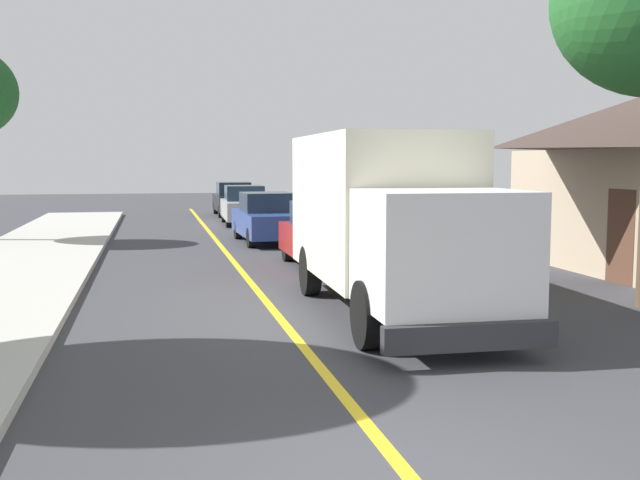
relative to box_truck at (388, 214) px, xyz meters
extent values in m
cube|color=gold|center=(-2.00, 2.82, -1.76)|extent=(0.16, 56.00, 0.01)
cube|color=#F2EDCC|center=(0.01, 0.73, 0.13)|extent=(2.50, 5.05, 2.60)
cube|color=white|center=(-0.06, -2.77, -0.32)|extent=(2.32, 2.05, 1.70)
cube|color=#1E2D3D|center=(-0.07, -3.67, 0.06)|extent=(2.04, 0.12, 0.75)
cube|color=#2D2D33|center=(-0.08, -3.85, -1.35)|extent=(2.40, 0.25, 0.36)
cylinder|color=black|center=(1.00, -2.59, -1.27)|extent=(0.32, 1.01, 1.00)
cylinder|color=black|center=(-1.10, -2.54, -1.27)|extent=(0.32, 1.01, 1.00)
cylinder|color=black|center=(1.09, 1.96, -1.27)|extent=(0.32, 1.01, 1.00)
cylinder|color=black|center=(-1.01, 2.01, -1.27)|extent=(0.32, 1.01, 1.00)
cube|color=maroon|center=(0.24, 5.86, -1.12)|extent=(1.80, 4.40, 0.76)
cube|color=#1E2D3D|center=(0.24, 6.01, -0.42)|extent=(1.59, 1.80, 0.64)
cylinder|color=black|center=(1.03, 4.46, -1.45)|extent=(0.22, 0.64, 0.64)
cylinder|color=black|center=(-0.55, 4.46, -1.45)|extent=(0.22, 0.64, 0.64)
cylinder|color=black|center=(1.03, 7.27, -1.45)|extent=(0.22, 0.64, 0.64)
cylinder|color=black|center=(-0.55, 7.27, -1.45)|extent=(0.22, 0.64, 0.64)
cube|color=#2D4793|center=(-0.37, 12.10, -1.12)|extent=(1.95, 4.46, 0.76)
cube|color=#1E2D3D|center=(-0.37, 12.25, -0.42)|extent=(1.65, 1.85, 0.64)
cylinder|color=black|center=(0.47, 10.72, -1.45)|extent=(0.24, 0.65, 0.64)
cylinder|color=black|center=(-1.11, 10.66, -1.45)|extent=(0.24, 0.65, 0.64)
cylinder|color=black|center=(0.37, 13.53, -1.45)|extent=(0.24, 0.65, 0.64)
cylinder|color=black|center=(-1.21, 13.48, -1.45)|extent=(0.24, 0.65, 0.64)
cube|color=#B7B7BC|center=(-0.24, 19.55, -1.12)|extent=(1.92, 4.45, 0.76)
cube|color=#1E2D3D|center=(-0.24, 19.70, -0.42)|extent=(1.63, 1.84, 0.64)
cylinder|color=black|center=(0.51, 18.12, -1.45)|extent=(0.24, 0.65, 0.64)
cylinder|color=black|center=(-1.07, 18.16, -1.45)|extent=(0.24, 0.65, 0.64)
cylinder|color=black|center=(0.58, 20.94, -1.45)|extent=(0.24, 0.65, 0.64)
cylinder|color=black|center=(-0.99, 20.98, -1.45)|extent=(0.24, 0.65, 0.64)
cube|color=black|center=(-0.12, 25.09, -1.12)|extent=(1.81, 4.40, 0.76)
cube|color=#1E2D3D|center=(-0.12, 25.24, -0.42)|extent=(1.59, 1.80, 0.64)
cylinder|color=black|center=(0.67, 23.68, -1.45)|extent=(0.22, 0.64, 0.64)
cylinder|color=black|center=(-0.91, 23.68, -1.45)|extent=(0.22, 0.64, 0.64)
cylinder|color=black|center=(0.67, 26.50, -1.45)|extent=(0.22, 0.64, 0.64)
cylinder|color=black|center=(-0.91, 26.50, -1.45)|extent=(0.22, 0.64, 0.64)
cube|color=brown|center=(6.01, 1.88, -0.72)|extent=(0.10, 1.00, 2.10)
camera|label=1|loc=(-4.11, -12.92, 0.94)|focal=42.56mm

